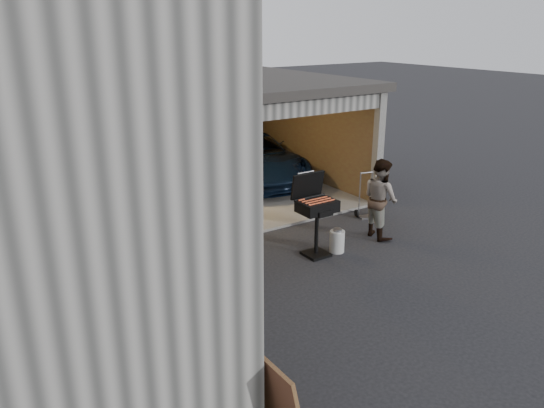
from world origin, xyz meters
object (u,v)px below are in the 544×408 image
(man, at_px, (380,198))
(plywood_panel, at_px, (275,398))
(minivan, at_px, (250,159))
(bbq_grill, at_px, (316,209))
(hand_truck, at_px, (366,208))
(woman, at_px, (228,225))
(propane_tank, at_px, (337,241))

(man, height_order, plywood_panel, man)
(minivan, height_order, man, man)
(man, height_order, bbq_grill, man)
(minivan, xyz_separation_m, hand_truck, (0.72, -3.85, -0.44))
(woman, relative_size, plywood_panel, 1.78)
(minivan, distance_m, hand_truck, 3.94)
(plywood_panel, bearing_deg, bbq_grill, 47.07)
(minivan, height_order, bbq_grill, bbq_grill)
(man, bearing_deg, plywood_panel, 134.13)
(hand_truck, bearing_deg, minivan, 115.51)
(hand_truck, bearing_deg, man, -104.79)
(man, xyz_separation_m, plywood_panel, (-4.90, -3.50, -0.30))
(woman, bearing_deg, minivan, 123.31)
(minivan, bearing_deg, hand_truck, -70.12)
(man, bearing_deg, minivan, 10.39)
(propane_tank, bearing_deg, woman, 172.52)
(woman, height_order, man, woman)
(plywood_panel, bearing_deg, man, 35.54)
(minivan, relative_size, plywood_panel, 4.42)
(bbq_grill, bearing_deg, woman, 174.77)
(propane_tank, bearing_deg, bbq_grill, 163.70)
(woman, xyz_separation_m, propane_tank, (2.20, -0.29, -0.71))
(woman, xyz_separation_m, bbq_grill, (1.76, -0.16, 0.00))
(minivan, xyz_separation_m, propane_tank, (-1.07, -4.98, -0.43))
(man, bearing_deg, propane_tank, 105.36)
(plywood_panel, bearing_deg, woman, 67.96)
(propane_tank, bearing_deg, minivan, 77.84)
(minivan, distance_m, bbq_grill, 5.09)
(woman, height_order, bbq_grill, woman)
(minivan, distance_m, woman, 5.73)
(woman, bearing_deg, propane_tank, 60.72)
(plywood_panel, distance_m, hand_truck, 7.08)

